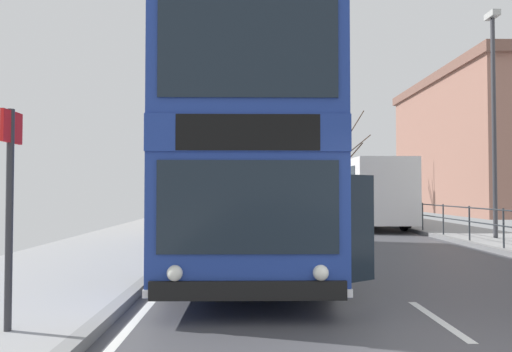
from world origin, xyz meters
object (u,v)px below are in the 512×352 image
object	(u,v)px
background_bus_far_lane	(357,191)
bus_stop_sign_near	(10,193)
street_lamp_far_side	(494,106)
bare_tree_far_01	(349,166)
background_building_00	(497,144)
double_decker_bus_main	(248,165)

from	to	relation	value
background_bus_far_lane	bus_stop_sign_near	xyz separation A→B (m)	(-8.12, -18.57, 0.00)
street_lamp_far_side	bare_tree_far_01	distance (m)	22.58
background_building_00	bus_stop_sign_near	bearing A→B (deg)	-124.86
background_building_00	double_decker_bus_main	bearing A→B (deg)	-127.20
bus_stop_sign_near	background_building_00	bearing A→B (deg)	55.14
bus_stop_sign_near	background_building_00	xyz separation A→B (m)	(21.96, 31.52, 3.66)
background_bus_far_lane	background_building_00	xyz separation A→B (m)	(13.84, 12.95, 3.66)
double_decker_bus_main	background_bus_far_lane	size ratio (longest dim) A/B	1.03
double_decker_bus_main	bus_stop_sign_near	world-z (taller)	double_decker_bus_main
bare_tree_far_01	background_building_00	size ratio (longest dim) A/B	0.43
bus_stop_sign_near	background_bus_far_lane	bearing A→B (deg)	66.39
street_lamp_far_side	background_bus_far_lane	bearing A→B (deg)	108.37
double_decker_bus_main	background_bus_far_lane	bearing A→B (deg)	66.38
street_lamp_far_side	bare_tree_far_01	xyz separation A→B (m)	(-0.14, 22.56, -0.81)
street_lamp_far_side	bare_tree_far_01	size ratio (longest dim) A/B	0.95
background_bus_far_lane	bus_stop_sign_near	world-z (taller)	background_bus_far_lane
double_decker_bus_main	bare_tree_far_01	xyz separation A→B (m)	(8.02, 26.87, 1.40)
double_decker_bus_main	background_building_00	xyz separation A→B (m)	(19.30, 25.42, 3.01)
background_bus_far_lane	bare_tree_far_01	size ratio (longest dim) A/B	1.37
bus_stop_sign_near	background_building_00	distance (m)	38.59
street_lamp_far_side	background_building_00	distance (m)	23.89
street_lamp_far_side	bare_tree_far_01	world-z (taller)	bare_tree_far_01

